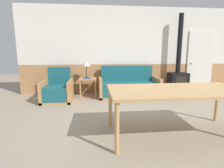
# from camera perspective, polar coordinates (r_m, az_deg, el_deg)

# --- Properties ---
(ground_plane) EXTENTS (16.00, 16.00, 0.00)m
(ground_plane) POSITION_cam_1_polar(r_m,az_deg,el_deg) (3.51, 16.76, -12.00)
(ground_plane) COLOR gray
(wall_back) EXTENTS (7.20, 0.06, 2.70)m
(wall_back) POSITION_cam_1_polar(r_m,az_deg,el_deg) (5.76, 7.30, 10.71)
(wall_back) COLOR #AD7A4C
(wall_back) RESTS_ON ground_plane
(couch) EXTENTS (1.78, 0.83, 0.89)m
(couch) POSITION_cam_1_polar(r_m,az_deg,el_deg) (5.28, 5.43, -1.10)
(couch) COLOR #B27F4C
(couch) RESTS_ON ground_plane
(armchair) EXTENTS (0.78, 0.83, 0.89)m
(armchair) POSITION_cam_1_polar(r_m,az_deg,el_deg) (4.97, -17.32, -2.27)
(armchair) COLOR #B27F4C
(armchair) RESTS_ON ground_plane
(side_table) EXTENTS (0.49, 0.49, 0.55)m
(side_table) POSITION_cam_1_polar(r_m,az_deg,el_deg) (5.20, -7.84, 0.78)
(side_table) COLOR #B27F4C
(side_table) RESTS_ON ground_plane
(table_lamp) EXTENTS (0.23, 0.23, 0.50)m
(table_lamp) POSITION_cam_1_polar(r_m,az_deg,el_deg) (5.22, -8.36, 6.40)
(table_lamp) COLOR #262628
(table_lamp) RESTS_ON side_table
(book_stack) EXTENTS (0.22, 0.13, 0.02)m
(book_stack) POSITION_cam_1_polar(r_m,az_deg,el_deg) (5.10, -8.23, 1.84)
(book_stack) COLOR #234799
(book_stack) RESTS_ON side_table
(dining_table) EXTENTS (2.16, 1.04, 0.75)m
(dining_table) POSITION_cam_1_polar(r_m,az_deg,el_deg) (2.90, 20.82, -2.68)
(dining_table) COLOR tan
(dining_table) RESTS_ON ground_plane
(wood_stove) EXTENTS (0.57, 0.43, 2.45)m
(wood_stove) POSITION_cam_1_polar(r_m,az_deg,el_deg) (5.90, 20.76, 3.12)
(wood_stove) COLOR black
(wood_stove) RESTS_ON ground_plane
(entry_door) EXTENTS (0.89, 0.09, 1.98)m
(entry_door) POSITION_cam_1_polar(r_m,az_deg,el_deg) (6.60, 26.76, 6.53)
(entry_door) COLOR silver
(entry_door) RESTS_ON ground_plane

